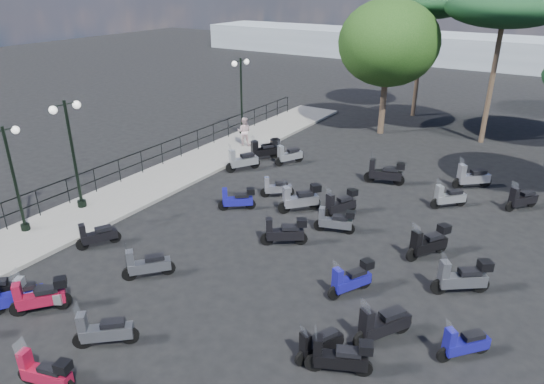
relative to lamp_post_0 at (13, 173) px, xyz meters
The scene contains 39 objects.
ground 8.74m from the lamp_post_0, 31.37° to the left, with size 120.00×120.00×0.00m, color black.
sidewalk 7.77m from the lamp_post_0, 84.78° to the left, with size 3.00×30.00×0.15m, color slate.
railing 7.36m from the lamp_post_0, 94.99° to the left, with size 0.04×26.04×1.10m.
lamp_post_0 is the anchor object (origin of this frame).
lamp_post_1 2.47m from the lamp_post_0, 88.28° to the left, with size 0.36×1.30×4.41m.
lamp_post_2 14.38m from the lamp_post_0, 91.46° to the left, with size 0.45×1.30×4.45m.
pedestrian_far 12.70m from the lamp_post_0, 85.12° to the left, with size 0.77×0.60×1.59m, color beige.
scooter_1 5.30m from the lamp_post_0, 34.93° to the right, with size 0.96×1.46×1.30m.
scooter_2 3.73m from the lamp_post_0, 14.63° to the left, with size 0.88×1.41×1.24m.
scooter_3 8.26m from the lamp_post_0, 46.95° to the left, with size 1.29×1.09×1.23m.
scooter_4 10.24m from the lamp_post_0, 72.35° to the left, with size 1.07×1.63×1.45m.
scooter_5 12.04m from the lamp_post_0, 74.95° to the left, with size 1.10×1.52×1.37m.
scooter_6 5.66m from the lamp_post_0, 28.07° to the right, with size 1.16×1.38×1.31m.
scooter_7 5.52m from the lamp_post_0, 28.50° to the right, with size 1.45×0.95×1.29m.
scooter_8 6.31m from the lamp_post_0, ahead, with size 1.18×1.32×1.33m.
scooter_9 10.66m from the lamp_post_0, 42.65° to the left, with size 1.35×1.50×1.47m.
scooter_10 10.15m from the lamp_post_0, 51.94° to the left, with size 1.22×1.01×1.19m.
scooter_11 12.61m from the lamp_post_0, 68.69° to the left, with size 0.92×1.56×1.35m.
scooter_12 8.71m from the lamp_post_0, 29.56° to the right, with size 1.52×0.66×1.24m.
scooter_13 8.00m from the lamp_post_0, 18.83° to the right, with size 1.32×1.17×1.33m.
scooter_14 9.85m from the lamp_post_0, 27.35° to the left, with size 1.48×1.11×1.35m.
scooter_15 11.69m from the lamp_post_0, 32.77° to the left, with size 1.51×0.72×1.24m.
scooter_16 12.17m from the lamp_post_0, 39.64° to the left, with size 0.92×1.54×1.32m.
scooter_17 15.26m from the lamp_post_0, 50.63° to the left, with size 1.82×0.80×1.48m.
scooter_19 13.53m from the lamp_post_0, ahead, with size 1.09×1.64×1.47m.
scooter_20 12.38m from the lamp_post_0, ahead, with size 0.80×1.38×1.19m.
scooter_21 12.31m from the lamp_post_0, 14.35° to the left, with size 0.93×1.49×1.29m.
scooter_22 14.71m from the lamp_post_0, 25.89° to the left, with size 1.08×1.59×1.41m.
scooter_23 18.78m from the lamp_post_0, 45.56° to the left, with size 1.47×1.33×1.49m.
scooter_25 13.02m from the lamp_post_0, ahead, with size 1.53×0.88×1.30m.
scooter_26 15.51m from the lamp_post_0, ahead, with size 1.08×1.21×1.22m.
scooter_27 15.45m from the lamp_post_0, 18.23° to the left, with size 1.54×1.24×1.44m.
scooter_28 16.74m from the lamp_post_0, 40.10° to the left, with size 1.22×1.26×1.31m.
scooter_29 19.62m from the lamp_post_0, 38.45° to the left, with size 1.06×1.40×1.31m.
scooter_32 12.16m from the lamp_post_0, 75.11° to the left, with size 1.10×1.52×1.37m.
broadleaf_tree 20.60m from the lamp_post_0, 71.35° to the left, with size 5.79×5.79×7.81m.
pine_0 24.51m from the lamp_post_0, 59.66° to the left, with size 6.09×6.09×8.43m.
pine_2 25.92m from the lamp_post_0, 74.22° to the left, with size 5.64×5.64×8.29m.
distant_hills 49.90m from the lamp_post_0, 81.73° to the left, with size 70.00×8.00×3.00m, color gray.
Camera 1 is at (9.12, -12.92, 8.74)m, focal length 32.00 mm.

